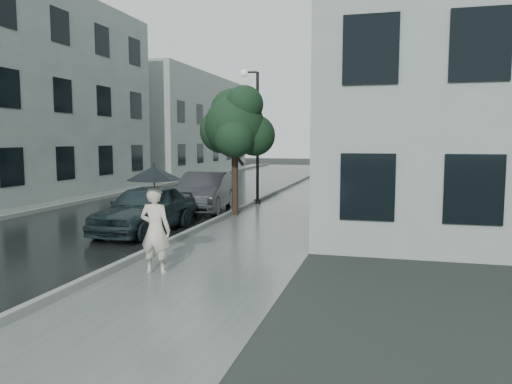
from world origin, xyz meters
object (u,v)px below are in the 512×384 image
(car_near, at_px, (145,209))
(car_far, at_px, (204,192))
(pedestrian, at_px, (155,230))
(street_tree, at_px, (235,125))
(lamp_post, at_px, (254,128))

(car_near, relative_size, car_far, 0.92)
(pedestrian, distance_m, car_near, 4.60)
(pedestrian, height_order, car_far, pedestrian)
(pedestrian, xyz_separation_m, car_near, (-2.28, 3.99, -0.18))
(street_tree, xyz_separation_m, car_far, (-1.36, 0.48, -2.43))
(lamp_post, bearing_deg, street_tree, -96.29)
(car_far, bearing_deg, car_near, -99.74)
(street_tree, height_order, car_far, street_tree)
(pedestrian, bearing_deg, street_tree, -82.77)
(lamp_post, bearing_deg, car_near, -110.01)
(car_near, bearing_deg, pedestrian, -56.41)
(street_tree, bearing_deg, car_near, -110.89)
(lamp_post, relative_size, car_near, 1.36)
(street_tree, relative_size, lamp_post, 0.82)
(car_near, distance_m, car_far, 4.42)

